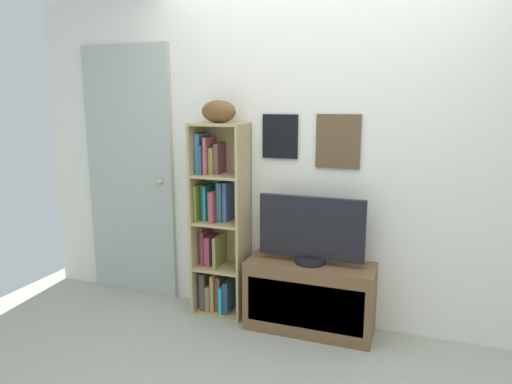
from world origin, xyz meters
The scene contains 6 objects.
back_wall centered at (0.00, 1.13, 1.22)m, with size 4.80×0.08×2.45m.
bookshelf centered at (-0.76, 0.99, 0.68)m, with size 0.40×0.28×1.48m.
football centered at (-0.72, 0.96, 1.57)m, with size 0.28×0.16×0.16m, color brown.
tv_stand centered at (-0.01, 0.92, 0.25)m, with size 0.91×0.35×0.51m.
television centered at (-0.01, 0.92, 0.75)m, with size 0.75×0.22×0.48m.
door centered at (-1.60, 1.08, 1.04)m, with size 0.81×0.09×2.09m.
Camera 1 is at (0.70, -2.13, 1.64)m, focal length 32.28 mm.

